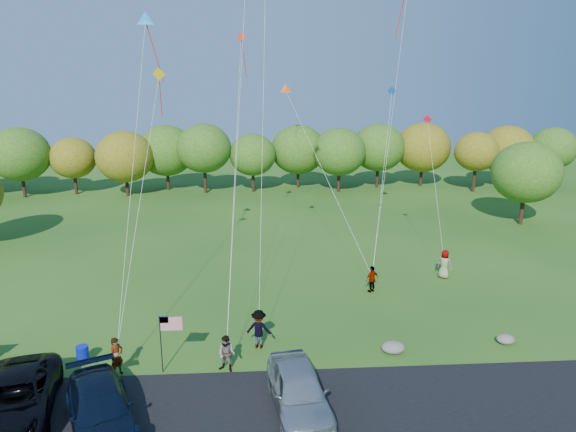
# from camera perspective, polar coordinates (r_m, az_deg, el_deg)

# --- Properties ---
(ground) EXTENTS (140.00, 140.00, 0.00)m
(ground) POSITION_cam_1_polar(r_m,az_deg,el_deg) (24.73, -3.60, -15.73)
(ground) COLOR #265117
(ground) RESTS_ON ground
(asphalt_lane) EXTENTS (44.00, 6.00, 0.06)m
(asphalt_lane) POSITION_cam_1_polar(r_m,az_deg,el_deg) (21.36, -3.57, -21.10)
(asphalt_lane) COLOR black
(asphalt_lane) RESTS_ON ground
(treeline) EXTENTS (75.89, 27.53, 8.43)m
(treeline) POSITION_cam_1_polar(r_m,az_deg,el_deg) (57.70, -2.50, 6.88)
(treeline) COLOR #382414
(treeline) RESTS_ON ground
(minivan_dark) EXTENTS (3.90, 6.28, 1.62)m
(minivan_dark) POSITION_cam_1_polar(r_m,az_deg,el_deg) (23.10, -27.99, -17.46)
(minivan_dark) COLOR black
(minivan_dark) RESTS_ON asphalt_lane
(minivan_navy) EXTENTS (4.18, 5.84, 1.57)m
(minivan_navy) POSITION_cam_1_polar(r_m,az_deg,el_deg) (21.28, -20.13, -19.55)
(minivan_navy) COLOR black
(minivan_navy) RESTS_ON asphalt_lane
(minivan_silver) EXTENTS (2.67, 5.30, 1.73)m
(minivan_silver) POSITION_cam_1_polar(r_m,az_deg,el_deg) (20.99, 1.21, -18.81)
(minivan_silver) COLOR #A7ABB2
(minivan_silver) RESTS_ON asphalt_lane
(flyer_a) EXTENTS (0.73, 0.77, 1.77)m
(flyer_a) POSITION_cam_1_polar(r_m,az_deg,el_deg) (24.39, -18.49, -14.60)
(flyer_a) COLOR #4C4C59
(flyer_a) RESTS_ON ground
(flyer_b) EXTENTS (1.01, 0.92, 1.69)m
(flyer_b) POSITION_cam_1_polar(r_m,az_deg,el_deg) (23.65, -6.84, -14.97)
(flyer_b) COLOR #4C4C59
(flyer_b) RESTS_ON ground
(flyer_c) EXTENTS (1.37, 0.97, 1.93)m
(flyer_c) POSITION_cam_1_polar(r_m,az_deg,el_deg) (25.35, -3.26, -12.42)
(flyer_c) COLOR #4C4C59
(flyer_c) RESTS_ON ground
(flyer_d) EXTENTS (1.05, 0.85, 1.67)m
(flyer_d) POSITION_cam_1_polar(r_m,az_deg,el_deg) (31.96, 9.33, -6.92)
(flyer_d) COLOR #4C4C59
(flyer_d) RESTS_ON ground
(flyer_e) EXTENTS (1.11, 1.06, 1.91)m
(flyer_e) POSITION_cam_1_polar(r_m,az_deg,el_deg) (35.18, 16.98, -5.14)
(flyer_e) COLOR #4C4C59
(flyer_e) RESTS_ON ground
(trash_barrel) EXTENTS (0.55, 0.55, 0.83)m
(trash_barrel) POSITION_cam_1_polar(r_m,az_deg,el_deg) (26.07, -21.85, -14.10)
(trash_barrel) COLOR #0A1CA4
(trash_barrel) RESTS_ON ground
(flag_assembly) EXTENTS (1.00, 0.65, 2.71)m
(flag_assembly) POSITION_cam_1_polar(r_m,az_deg,el_deg) (23.47, -13.29, -12.20)
(flag_assembly) COLOR black
(flag_assembly) RESTS_ON ground
(boulder_near) EXTENTS (1.13, 0.88, 0.56)m
(boulder_near) POSITION_cam_1_polar(r_m,az_deg,el_deg) (25.65, 11.60, -14.11)
(boulder_near) COLOR gray
(boulder_near) RESTS_ON ground
(boulder_far) EXTENTS (0.89, 0.75, 0.47)m
(boulder_far) POSITION_cam_1_polar(r_m,az_deg,el_deg) (28.10, 23.03, -12.48)
(boulder_far) COLOR gray
(boulder_far) RESTS_ON ground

